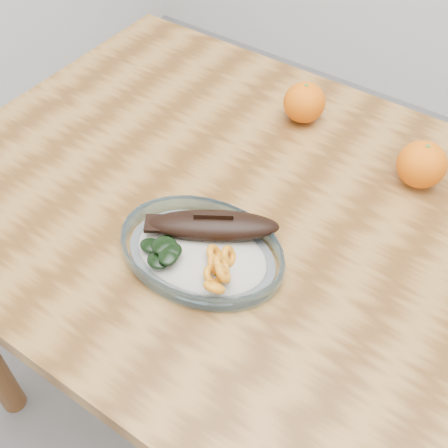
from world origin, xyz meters
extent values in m
plane|color=slate|center=(0.00, 0.00, 0.00)|extent=(3.00, 3.00, 0.00)
cube|color=brown|center=(0.00, 0.00, 0.73)|extent=(1.20, 0.80, 0.04)
cylinder|color=brown|center=(-0.54, 0.34, 0.35)|extent=(0.06, 0.06, 0.71)
ellipsoid|color=white|center=(-0.05, -0.13, 0.76)|extent=(0.51, 0.39, 0.01)
torus|color=#81ADC8|center=(-0.05, -0.13, 0.77)|extent=(0.53, 0.53, 0.03)
ellipsoid|color=silver|center=(-0.05, -0.13, 0.77)|extent=(0.45, 0.34, 0.02)
ellipsoid|color=black|center=(-0.06, -0.09, 0.80)|extent=(0.20, 0.16, 0.03)
ellipsoid|color=black|center=(-0.06, -0.09, 0.79)|extent=(0.17, 0.13, 0.02)
cube|color=black|center=(-0.13, -0.14, 0.80)|extent=(0.05, 0.05, 0.01)
cube|color=black|center=(-0.06, -0.09, 0.81)|extent=(0.05, 0.04, 0.02)
torus|color=#CD6A0F|center=(-0.01, -0.13, 0.79)|extent=(0.04, 0.04, 0.04)
torus|color=#CD6A0F|center=(-0.03, -0.13, 0.79)|extent=(0.04, 0.04, 0.04)
torus|color=#CD6A0F|center=(-0.01, -0.17, 0.79)|extent=(0.04, 0.04, 0.03)
torus|color=#CD6A0F|center=(-0.02, -0.15, 0.79)|extent=(0.04, 0.04, 0.04)
torus|color=#CD6A0F|center=(0.00, -0.15, 0.81)|extent=(0.04, 0.04, 0.04)
torus|color=#CD6A0F|center=(0.01, -0.16, 0.81)|extent=(0.04, 0.04, 0.04)
torus|color=#CD6A0F|center=(0.01, -0.19, 0.81)|extent=(0.04, 0.03, 0.04)
ellipsoid|color=black|center=(-0.09, -0.19, 0.79)|extent=(0.04, 0.05, 0.01)
ellipsoid|color=black|center=(-0.09, -0.19, 0.79)|extent=(0.04, 0.03, 0.01)
ellipsoid|color=black|center=(-0.12, -0.17, 0.79)|extent=(0.04, 0.03, 0.01)
ellipsoid|color=black|center=(-0.10, -0.16, 0.79)|extent=(0.04, 0.04, 0.01)
ellipsoid|color=black|center=(-0.10, -0.16, 0.79)|extent=(0.04, 0.04, 0.01)
ellipsoid|color=black|center=(-0.08, -0.17, 0.80)|extent=(0.04, 0.04, 0.01)
ellipsoid|color=black|center=(-0.08, -0.18, 0.80)|extent=(0.04, 0.04, 0.01)
ellipsoid|color=black|center=(-0.09, -0.17, 0.80)|extent=(0.05, 0.05, 0.01)
sphere|color=#FF5A05|center=(-0.09, 0.25, 0.79)|extent=(0.08, 0.08, 0.08)
sphere|color=#FF5A05|center=(0.15, 0.21, 0.79)|extent=(0.08, 0.08, 0.08)
camera|label=1|loc=(0.28, -0.55, 1.42)|focal=45.00mm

